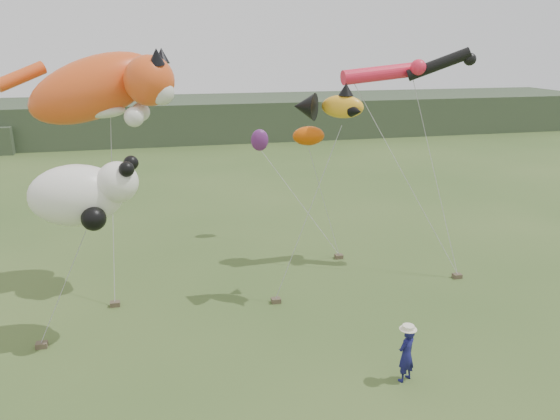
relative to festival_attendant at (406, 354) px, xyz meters
The scene contains 9 objects.
ground 2.76m from the festival_attendant, 137.81° to the left, with size 120.00×120.00×0.00m, color #385123.
headland 46.73m from the festival_attendant, 96.20° to the left, with size 90.00×13.00×4.00m.
festival_attendant is the anchor object (origin of this frame).
sandbag_anchors 7.46m from the festival_attendant, 115.17° to the left, with size 16.95×5.54×0.19m.
cat_kite 14.78m from the festival_attendant, 131.96° to the left, with size 6.86×3.76×3.84m.
fish_kite 9.23m from the festival_attendant, 95.09° to the left, with size 2.83×1.87×1.36m.
tube_kites 12.72m from the festival_attendant, 67.54° to the left, with size 5.60×1.82×1.58m.
panda_kite 11.34m from the festival_attendant, 151.90° to the left, with size 3.53×2.28×2.20m.
misc_kites 12.42m from the festival_attendant, 93.89° to the left, with size 2.63×4.60×1.76m.
Camera 1 is at (-4.99, -14.83, 9.81)m, focal length 35.00 mm.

